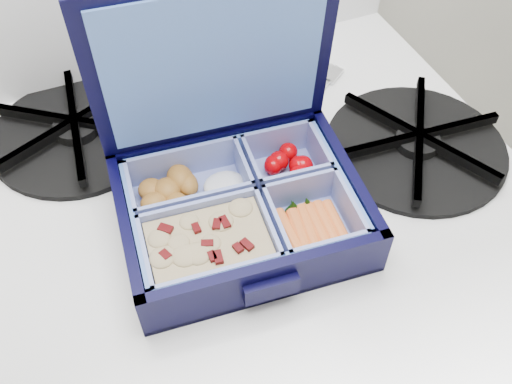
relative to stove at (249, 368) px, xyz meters
name	(u,v)px	position (x,y,z in m)	size (l,w,h in m)	color
stove	(249,368)	(0.00, 0.00, 0.00)	(0.56, 0.56, 0.85)	white
bento_box	(241,210)	(-0.02, -0.04, 0.45)	(0.21, 0.17, 0.05)	black
burner_grate	(418,140)	(0.19, -0.01, 0.44)	(0.19, 0.19, 0.03)	black
burner_grate_rear	(77,128)	(-0.13, 0.14, 0.43)	(0.18, 0.18, 0.02)	black
fork	(297,115)	(0.09, 0.08, 0.43)	(0.02, 0.18, 0.01)	silver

